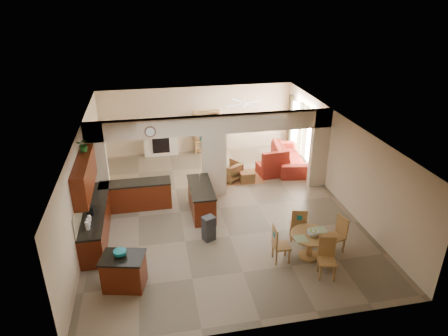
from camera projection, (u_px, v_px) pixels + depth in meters
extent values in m
plane|color=#786953|center=(220.00, 208.00, 12.85)|extent=(10.00, 10.00, 0.00)
plane|color=white|center=(219.00, 126.00, 11.68)|extent=(10.00, 10.00, 0.00)
plane|color=beige|center=(198.00, 120.00, 16.72)|extent=(8.00, 0.00, 8.00)
plane|color=beige|center=(266.00, 274.00, 7.81)|extent=(8.00, 0.00, 8.00)
plane|color=beige|center=(84.00, 180.00, 11.56)|extent=(0.00, 10.00, 10.00)
plane|color=beige|center=(340.00, 159.00, 12.96)|extent=(0.00, 10.00, 10.00)
cube|color=beige|center=(98.00, 165.00, 12.51)|extent=(0.60, 0.25, 2.80)
cube|color=beige|center=(214.00, 165.00, 13.28)|extent=(0.80, 0.25, 2.20)
cube|color=beige|center=(319.00, 148.00, 13.80)|extent=(0.60, 0.25, 2.80)
cube|color=beige|center=(214.00, 125.00, 12.69)|extent=(8.00, 0.25, 0.60)
cube|color=#471408|center=(97.00, 222.00, 11.31)|extent=(0.60, 3.20, 0.86)
cube|color=black|center=(94.00, 208.00, 11.12)|extent=(0.62, 3.22, 0.05)
cube|color=tan|center=(82.00, 199.00, 10.94)|extent=(0.02, 3.20, 0.55)
cube|color=#471408|center=(136.00, 196.00, 12.72)|extent=(2.20, 0.60, 0.86)
cube|color=black|center=(135.00, 183.00, 12.53)|extent=(2.22, 0.62, 0.05)
cube|color=#471408|center=(84.00, 175.00, 10.66)|extent=(0.35, 2.40, 0.90)
cube|color=#471408|center=(201.00, 200.00, 12.47)|extent=(0.65, 1.80, 0.86)
cube|color=black|center=(201.00, 187.00, 12.28)|extent=(0.70, 1.85, 0.05)
cube|color=silver|center=(205.00, 214.00, 11.72)|extent=(0.58, 0.04, 0.70)
cylinder|color=#532B1B|center=(150.00, 132.00, 12.23)|extent=(0.34, 0.03, 0.34)
cube|color=#996037|center=(241.00, 177.00, 14.93)|extent=(1.60, 1.30, 0.01)
cube|color=silver|center=(161.00, 143.00, 16.65)|extent=(1.40, 0.28, 1.10)
cube|color=black|center=(161.00, 145.00, 16.55)|extent=(0.70, 0.04, 0.70)
cube|color=silver|center=(160.00, 129.00, 16.38)|extent=(1.60, 0.35, 0.10)
cube|color=#986034|center=(207.00, 132.00, 16.83)|extent=(1.00, 0.32, 1.80)
cube|color=white|center=(311.00, 140.00, 15.09)|extent=(0.02, 0.90, 1.90)
cube|color=white|center=(296.00, 126.00, 16.60)|extent=(0.02, 0.90, 1.90)
cube|color=white|center=(303.00, 136.00, 15.91)|extent=(0.02, 0.70, 2.10)
cube|color=#3C2118|center=(317.00, 146.00, 14.55)|extent=(0.10, 0.28, 2.30)
cube|color=#3C2118|center=(304.00, 135.00, 15.62)|extent=(0.10, 0.28, 2.30)
cube|color=#3C2118|center=(300.00, 131.00, 16.06)|extent=(0.10, 0.28, 2.30)
cube|color=#3C2118|center=(290.00, 122.00, 17.13)|extent=(0.10, 0.28, 2.30)
cylinder|color=white|center=(244.00, 104.00, 14.71)|extent=(1.00, 1.00, 0.10)
cube|color=#471408|center=(124.00, 272.00, 9.38)|extent=(1.06, 0.85, 0.80)
cube|color=black|center=(122.00, 258.00, 9.20)|extent=(1.12, 0.91, 0.05)
cylinder|color=#127680|center=(120.00, 253.00, 9.19)|extent=(0.30, 0.30, 0.14)
cube|color=#2A2A2C|center=(209.00, 229.00, 11.15)|extent=(0.40, 0.38, 0.67)
cylinder|color=#986034|center=(311.00, 235.00, 10.29)|extent=(1.03, 1.03, 0.04)
cylinder|color=#986034|center=(309.00, 245.00, 10.43)|extent=(0.15, 0.15, 0.66)
cylinder|color=#986034|center=(308.00, 256.00, 10.56)|extent=(0.52, 0.52, 0.06)
cylinder|color=#86B326|center=(313.00, 233.00, 10.21)|extent=(0.29, 0.29, 0.15)
imported|color=maroon|center=(289.00, 157.00, 15.71)|extent=(2.82, 1.46, 0.79)
cube|color=maroon|center=(272.00, 169.00, 15.09)|extent=(1.11, 0.94, 0.41)
imported|color=maroon|center=(230.00, 171.00, 14.64)|extent=(1.00, 1.00, 0.67)
cube|color=maroon|center=(247.00, 176.00, 14.55)|extent=(0.52, 0.52, 0.38)
imported|color=#174C14|center=(84.00, 145.00, 10.92)|extent=(0.39, 0.35, 0.39)
cube|color=#986034|center=(298.00, 225.00, 11.13)|extent=(0.51, 0.51, 0.05)
cube|color=#986034|center=(302.00, 229.00, 11.37)|extent=(0.04, 0.04, 0.44)
cube|color=#986034|center=(290.00, 228.00, 11.39)|extent=(0.04, 0.04, 0.44)
cube|color=#986034|center=(304.00, 236.00, 11.06)|extent=(0.04, 0.04, 0.44)
cube|color=#986034|center=(291.00, 235.00, 11.09)|extent=(0.04, 0.04, 0.44)
cube|color=#986034|center=(299.00, 220.00, 10.84)|extent=(0.42, 0.15, 0.55)
cube|color=#127680|center=(300.00, 218.00, 10.78)|extent=(0.14, 0.05, 0.14)
cube|color=#986034|center=(335.00, 237.00, 10.60)|extent=(0.52, 0.52, 0.05)
cube|color=#986034|center=(325.00, 243.00, 10.76)|extent=(0.04, 0.04, 0.44)
cube|color=#986034|center=(334.00, 249.00, 10.49)|extent=(0.04, 0.04, 0.44)
cube|color=#986034|center=(335.00, 239.00, 10.90)|extent=(0.04, 0.04, 0.44)
cube|color=#986034|center=(344.00, 246.00, 10.63)|extent=(0.04, 0.04, 0.44)
cube|color=#986034|center=(342.00, 226.00, 10.55)|extent=(0.15, 0.41, 0.55)
cube|color=#127680|center=(343.00, 223.00, 10.53)|extent=(0.05, 0.14, 0.14)
cube|color=#986034|center=(327.00, 261.00, 9.67)|extent=(0.51, 0.51, 0.05)
cube|color=#986034|center=(320.00, 273.00, 9.63)|extent=(0.04, 0.04, 0.44)
cube|color=#986034|center=(334.00, 274.00, 9.61)|extent=(0.04, 0.04, 0.44)
cube|color=#986034|center=(318.00, 264.00, 9.93)|extent=(0.04, 0.04, 0.44)
cube|color=#986034|center=(332.00, 265.00, 9.91)|extent=(0.04, 0.04, 0.44)
cube|color=#986034|center=(327.00, 246.00, 9.72)|extent=(0.42, 0.15, 0.55)
cube|color=#127680|center=(327.00, 243.00, 9.71)|extent=(0.14, 0.05, 0.14)
cube|color=#986034|center=(281.00, 246.00, 10.24)|extent=(0.44, 0.44, 0.05)
cube|color=#986034|center=(289.00, 257.00, 10.21)|extent=(0.04, 0.04, 0.44)
cube|color=#986034|center=(285.00, 249.00, 10.52)|extent=(0.04, 0.04, 0.44)
cube|color=#986034|center=(276.00, 258.00, 10.16)|extent=(0.04, 0.04, 0.44)
cube|color=#986034|center=(273.00, 250.00, 10.47)|extent=(0.04, 0.04, 0.44)
cube|color=#986034|center=(275.00, 237.00, 10.09)|extent=(0.06, 0.42, 0.55)
cube|color=#127680|center=(274.00, 235.00, 10.06)|extent=(0.02, 0.14, 0.14)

